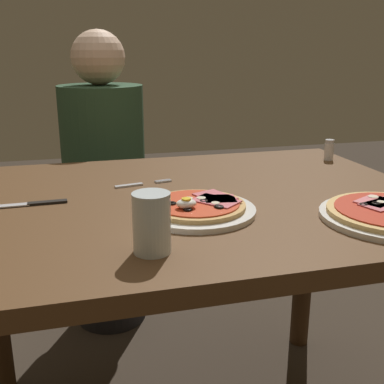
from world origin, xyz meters
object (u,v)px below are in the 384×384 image
(pizza_foreground, at_px, (197,208))
(water_glass_near, at_px, (152,227))
(fork, at_px, (139,184))
(knife, at_px, (30,204))
(diner_person, at_px, (106,192))
(salt_shaker, at_px, (329,150))
(dining_table, at_px, (190,239))

(pizza_foreground, relative_size, water_glass_near, 2.40)
(pizza_foreground, distance_m, fork, 0.27)
(fork, bearing_deg, pizza_foreground, -70.76)
(fork, bearing_deg, water_glass_near, -95.63)
(knife, xyz_separation_m, diner_person, (0.23, 0.73, -0.20))
(water_glass_near, distance_m, salt_shaker, 0.90)
(pizza_foreground, distance_m, diner_person, 0.92)
(water_glass_near, xyz_separation_m, fork, (0.04, 0.44, -0.04))
(salt_shaker, height_order, diner_person, diner_person)
(fork, height_order, diner_person, diner_person)
(fork, xyz_separation_m, diner_person, (-0.04, 0.63, -0.20))
(pizza_foreground, bearing_deg, fork, 109.24)
(pizza_foreground, relative_size, knife, 1.35)
(water_glass_near, xyz_separation_m, diner_person, (-0.00, 1.07, -0.25))
(dining_table, bearing_deg, knife, 175.54)
(knife, distance_m, salt_shaker, 0.95)
(pizza_foreground, distance_m, water_glass_near, 0.23)
(knife, bearing_deg, water_glass_near, -55.75)
(dining_table, distance_m, diner_person, 0.78)
(water_glass_near, bearing_deg, knife, 124.25)
(water_glass_near, relative_size, fork, 0.70)
(knife, bearing_deg, diner_person, 72.90)
(fork, distance_m, diner_person, 0.66)
(dining_table, bearing_deg, salt_shaker, 26.69)
(pizza_foreground, xyz_separation_m, fork, (-0.09, 0.26, -0.01))
(dining_table, xyz_separation_m, fork, (-0.10, 0.13, 0.12))
(knife, bearing_deg, salt_shaker, 14.82)
(salt_shaker, bearing_deg, knife, -165.18)
(water_glass_near, bearing_deg, diner_person, 90.06)
(pizza_foreground, distance_m, salt_shaker, 0.68)
(water_glass_near, height_order, fork, water_glass_near)
(pizza_foreground, bearing_deg, knife, 157.05)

